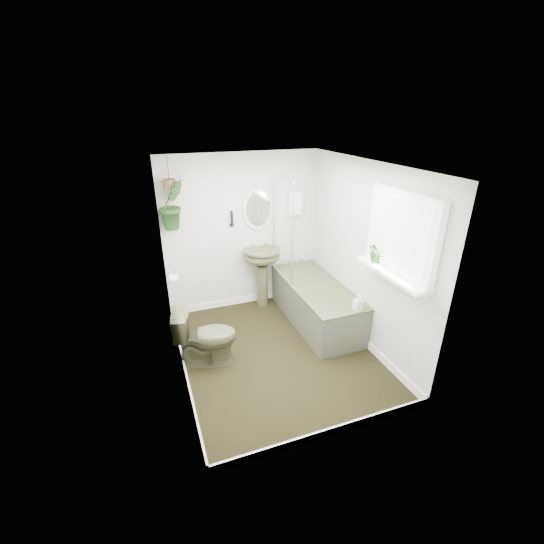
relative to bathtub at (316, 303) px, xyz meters
name	(u,v)px	position (x,y,z in m)	size (l,w,h in m)	color
floor	(276,353)	(-0.80, -0.50, -0.30)	(2.30, 2.80, 0.02)	black
ceiling	(277,164)	(-0.80, -0.50, 2.02)	(2.30, 2.80, 0.02)	white
wall_back	(242,233)	(-0.80, 0.91, 0.86)	(2.30, 0.02, 2.30)	silver
wall_front	(339,335)	(-0.80, -1.91, 0.86)	(2.30, 0.02, 2.30)	silver
wall_left	(172,285)	(-1.96, -0.50, 0.86)	(0.02, 2.80, 2.30)	silver
wall_right	(364,256)	(0.36, -0.50, 0.86)	(0.02, 2.80, 2.30)	silver
skirting	(276,349)	(-0.80, -0.50, -0.24)	(2.30, 2.80, 0.10)	white
bathtub	(316,303)	(0.00, 0.00, 0.00)	(0.72, 1.72, 0.58)	#42452C
bath_screen	(283,229)	(-0.33, 0.49, 0.99)	(0.04, 0.72, 1.40)	silver
shower_box	(295,203)	(0.00, 0.84, 1.26)	(0.20, 0.10, 0.35)	white
oval_mirror	(258,209)	(-0.56, 0.87, 1.21)	(0.46, 0.03, 0.62)	silver
wall_sconce	(232,218)	(-0.96, 0.86, 1.11)	(0.04, 0.04, 0.22)	black
toilet_roll_holder	(173,279)	(-1.90, 0.20, 0.61)	(0.11, 0.11, 0.11)	white
window_recess	(402,235)	(0.29, -1.20, 1.36)	(0.08, 1.00, 0.90)	white
window_sill	(390,274)	(0.22, -1.20, 0.94)	(0.18, 1.00, 0.04)	white
window_blinds	(398,235)	(0.24, -1.20, 1.36)	(0.01, 0.86, 0.76)	white
toilet	(206,336)	(-1.65, -0.39, 0.08)	(0.41, 0.72, 0.73)	#42452C
pedestal_sink	(262,277)	(-0.56, 0.74, 0.18)	(0.55, 0.47, 0.93)	#42452C
sill_plant	(377,251)	(0.25, -0.90, 1.08)	(0.22, 0.19, 0.24)	black
hanging_plant	(172,205)	(-1.77, 0.75, 1.40)	(0.35, 0.29, 0.64)	black
soap_bottle	(358,303)	(0.15, -0.79, 0.39)	(0.09, 0.10, 0.21)	black
hanging_pot	(170,184)	(-1.77, 0.75, 1.66)	(0.16, 0.16, 0.12)	brown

